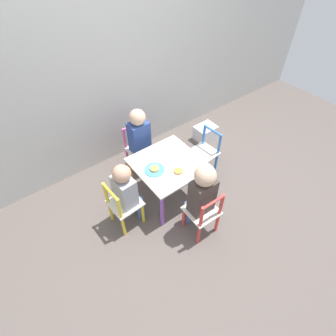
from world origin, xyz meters
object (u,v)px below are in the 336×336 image
Objects in this scene: child_left at (127,190)px; plate_front at (178,172)px; storage_bin at (205,133)px; chair_red at (203,214)px; chair_blue at (205,153)px; chair_pink at (138,148)px; kids_table at (168,168)px; child_front at (201,193)px; plate_left at (154,169)px; chair_yellow at (123,205)px; child_back at (140,137)px.

plate_front is (0.46, -0.12, 0.03)m from child_left.
plate_front reaches higher than storage_bin.
chair_blue is at bearing -131.84° from chair_red.
chair_pink is 0.71m from chair_blue.
plate_front reaches higher than kids_table.
plate_left is at bearing -71.82° from child_front.
chair_pink is 2.01× the size of storage_bin.
child_left is at bearing -46.32° from chair_red.
chair_yellow is 1.05m from chair_blue.
plate_left is (-0.14, 0.46, -0.03)m from child_front.
chair_pink is at bearing -46.46° from chair_yellow.
child_left reaches higher than chair_pink.
chair_blue is (0.53, -0.48, 0.00)m from chair_pink.
child_front reaches higher than chair_pink.
chair_yellow is 1.00× the size of chair_blue.
chair_pink is 0.58m from plate_left.
child_left is (-0.46, -0.03, 0.04)m from kids_table.
plate_left is (-0.67, -0.04, 0.20)m from chair_blue.
child_left is (-0.45, -0.55, 0.16)m from chair_pink.
chair_yellow is 0.76m from chair_pink.
storage_bin is (0.39, 0.39, -0.16)m from chair_blue.
chair_blue reaches higher than kids_table.
chair_red is at bearing -92.39° from plate_front.
storage_bin is at bearing -75.55° from chair_yellow.
plate_left is 0.21m from plate_front.
plate_left is at bearing -88.53° from chair_yellow.
plate_left is at bearing -108.14° from child_back.
storage_bin is at bearing 25.52° from kids_table.
plate_front is at bearing -90.82° from child_front.
chair_yellow and chair_pink have the same top height.
kids_table is 3.28× the size of plate_left.
plate_left is 1.20m from storage_bin.
plate_left is 1.02× the size of plate_front.
chair_red is 0.78m from chair_blue.
chair_red is 1.34m from storage_bin.
child_front is (0.51, -0.43, 0.22)m from chair_yellow.
chair_blue is (1.04, 0.08, 0.00)m from chair_yellow.
child_back is 0.98m from storage_bin.
chair_blue reaches higher than plate_front.
storage_bin is at bearing -134.09° from child_front.
child_front is 1.03× the size of child_back.
chair_red is 2.83× the size of plate_left.
child_front is (-0.01, -0.46, 0.10)m from kids_table.
chair_red is 0.73× the size of child_left.
child_left is 0.93× the size of child_back.
storage_bin is at bearing 130.65° from chair_blue.
plate_left is (0.31, 0.03, 0.03)m from child_left.
chair_yellow is 1.00× the size of chair_red.
plate_front is (0.02, 0.37, 0.20)m from chair_red.
chair_yellow is at bearing 90.00° from child_left.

